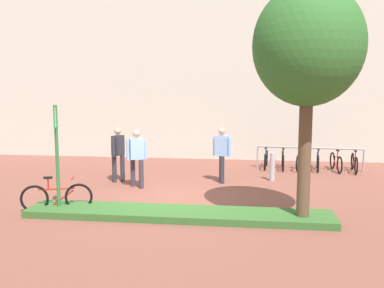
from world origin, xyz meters
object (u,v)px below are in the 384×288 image
at_px(parking_sign_post, 57,143).
at_px(bike_at_sign, 57,197).
at_px(bike_rack_cluster, 309,160).
at_px(person_casual_tan, 137,155).
at_px(bollard_steel, 272,167).
at_px(person_suited_dark, 118,151).
at_px(person_shirt_blue, 222,151).
at_px(tree_sidewalk, 308,47).

bearing_deg(parking_sign_post, bike_at_sign, 134.53).
bearing_deg(bike_rack_cluster, person_casual_tan, -147.04).
relative_size(parking_sign_post, bollard_steel, 2.83).
xyz_separation_m(bollard_steel, person_casual_tan, (-4.03, -1.45, 0.53)).
relative_size(parking_sign_post, bike_at_sign, 1.58).
height_order(parking_sign_post, person_suited_dark, parking_sign_post).
bearing_deg(person_shirt_blue, bike_rack_cluster, 39.69).
distance_m(bike_rack_cluster, bollard_steel, 2.53).
relative_size(bike_at_sign, person_suited_dark, 0.94).
bearing_deg(person_casual_tan, bike_rack_cluster, 32.96).
xyz_separation_m(tree_sidewalk, bike_at_sign, (-5.72, 0.15, -3.43)).
xyz_separation_m(tree_sidewalk, person_suited_dark, (-5.24, 3.53, -2.80)).
distance_m(parking_sign_post, bike_at_sign, 1.32).
height_order(bike_at_sign, bollard_steel, bollard_steel).
bearing_deg(person_suited_dark, bollard_steel, 9.19).
height_order(bike_rack_cluster, person_shirt_blue, person_shirt_blue).
xyz_separation_m(bike_rack_cluster, person_suited_dark, (-6.23, -2.87, 0.64)).
xyz_separation_m(bike_rack_cluster, person_shirt_blue, (-3.00, -2.49, 0.64)).
bearing_deg(person_casual_tan, bike_at_sign, -114.78).
height_order(person_casual_tan, person_shirt_blue, same).
relative_size(person_casual_tan, person_shirt_blue, 1.00).
distance_m(tree_sidewalk, person_casual_tan, 6.00).
bearing_deg(bollard_steel, bike_at_sign, -141.80).
bearing_deg(bike_rack_cluster, person_shirt_blue, -140.31).
relative_size(bollard_steel, person_casual_tan, 0.52).
height_order(tree_sidewalk, bollard_steel, tree_sidewalk).
relative_size(parking_sign_post, bike_rack_cluster, 0.68).
height_order(tree_sidewalk, person_casual_tan, tree_sidewalk).
bearing_deg(person_suited_dark, person_casual_tan, -40.73).
distance_m(person_casual_tan, person_suited_dark, 1.02).
bearing_deg(person_shirt_blue, person_suited_dark, -173.36).
height_order(bike_rack_cluster, person_casual_tan, person_casual_tan).
distance_m(tree_sidewalk, parking_sign_post, 6.01).
relative_size(tree_sidewalk, person_shirt_blue, 2.96).
height_order(parking_sign_post, person_shirt_blue, parking_sign_post).
height_order(tree_sidewalk, bike_rack_cluster, tree_sidewalk).
bearing_deg(parking_sign_post, bike_rack_cluster, 43.81).
distance_m(bollard_steel, person_shirt_blue, 1.72).
bearing_deg(person_shirt_blue, bike_at_sign, -134.58).
distance_m(parking_sign_post, bike_rack_cluster, 9.26).
bearing_deg(bike_at_sign, bollard_steel, 38.20).
xyz_separation_m(bike_rack_cluster, person_casual_tan, (-5.45, -3.54, 0.64)).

